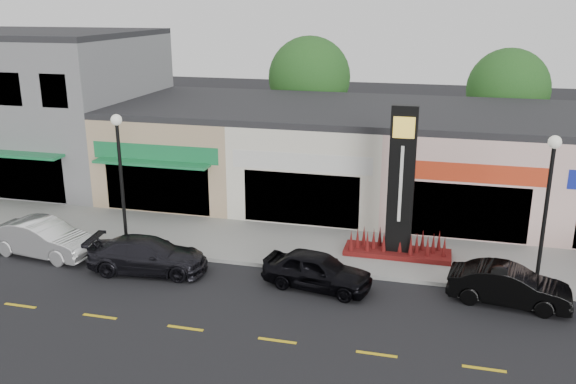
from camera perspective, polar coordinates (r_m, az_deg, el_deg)
name	(u,v)px	position (r m, az deg, el deg)	size (l,w,h in m)	color
ground	(300,296)	(21.52, 1.12, -9.75)	(120.00, 120.00, 0.00)	black
sidewalk	(324,248)	(25.35, 3.39, -5.24)	(52.00, 4.30, 0.15)	gray
curb	(313,270)	(23.33, 2.32, -7.30)	(52.00, 0.20, 0.15)	gray
building_grey_2story	(40,106)	(37.93, -22.16, 7.50)	(12.00, 10.95, 8.30)	slate
shop_beige	(196,145)	(33.57, -8.57, 4.41)	(7.00, 10.85, 4.80)	tan
shop_cream	(323,152)	(31.57, 3.27, 3.76)	(7.00, 10.01, 4.80)	beige
shop_pink_w	(463,160)	(31.05, 16.07, 2.87)	(7.00, 10.01, 4.80)	beige
tree_rear_west	(309,78)	(39.33, 2.02, 10.64)	(5.20, 5.20, 7.83)	#382619
tree_rear_mid	(508,89)	(38.65, 19.89, 9.02)	(4.80, 4.80, 7.29)	#382619
lamp_west_near	(120,167)	(25.29, -15.41, 2.24)	(0.44, 0.44, 5.47)	black
lamp_east_near	(547,198)	(22.39, 23.11, -0.49)	(0.44, 0.44, 5.47)	black
pylon_sign	(400,204)	(24.10, 10.43, -1.14)	(4.20, 1.30, 6.00)	#570F10
car_white_van	(43,238)	(26.44, -21.94, -4.03)	(4.44, 1.55, 1.46)	white
car_dark_sedan	(148,255)	(23.73, -12.98, -5.78)	(4.54, 1.84, 1.32)	black
car_black_sedan	(317,270)	(21.89, 2.75, -7.32)	(3.94, 1.58, 1.34)	black
car_black_conv	(509,286)	(22.07, 19.98, -8.24)	(3.99, 1.39, 1.32)	black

